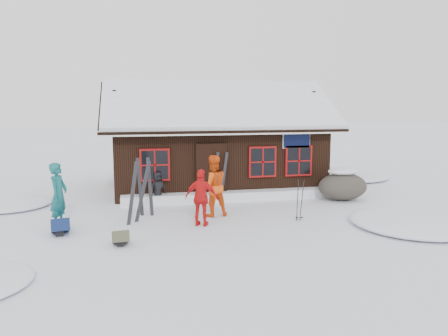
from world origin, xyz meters
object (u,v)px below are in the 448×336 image
Objects in this scene: boulder at (343,185)px; ski_pair_left at (138,193)px; skier_crouched at (158,188)px; backpack_olive at (121,239)px; skier_orange_right at (202,198)px; ski_poles at (300,201)px; skier_teal at (59,195)px; backpack_blue at (60,228)px; skier_orange_left at (213,186)px.

boulder is 7.46m from ski_pair_left.
backpack_olive is (-1.17, -4.24, -0.42)m from skier_crouched.
skier_orange_right is 3.14× the size of backpack_olive.
skier_orange_right is 2.97m from ski_poles.
backpack_blue is at bearing -155.64° from skier_teal.
ski_pair_left reaches higher than backpack_blue.
skier_orange_right is 3.15m from skier_crouched.
ski_pair_left reaches higher than ski_poles.
skier_teal is 1.03× the size of boulder.
skier_teal is 2.72m from backpack_olive.
ski_poles reaches higher than backpack_blue.
skier_orange_right is at bearing 179.93° from ski_poles.
ski_pair_left is at bearing -167.85° from boulder.
skier_orange_left is 5.18m from boulder.
ski_poles is (4.73, -0.73, -0.29)m from ski_pair_left.
ski_pair_left is (2.17, 0.04, -0.03)m from skier_teal.
ski_pair_left reaches higher than boulder.
ski_poles is 6.80m from backpack_blue.
ski_poles is at bearing -155.45° from skier_orange_right.
ski_pair_left is at bearing 171.22° from ski_poles.
ski_pair_left is (-1.77, 0.73, 0.08)m from skier_orange_right.
backpack_olive is at bearing 33.20° from skier_orange_left.
ski_pair_left is 3.58× the size of backpack_olive.
backpack_blue is at bearing -165.89° from boulder.
boulder is 2.94× the size of backpack_blue.
boulder is 8.54m from backpack_olive.
skier_teal is 4.00m from skier_orange_right.
skier_teal is 9.60m from boulder.
ski_poles reaches higher than boulder.
ski_poles is at bearing -138.07° from boulder.
skier_orange_right reaches higher than backpack_olive.
skier_orange_right reaches higher than boulder.
skier_teal is at bearing -170.32° from boulder.
skier_teal is at bearing -165.78° from skier_crouched.
backpack_olive is (-5.19, -1.28, -0.46)m from ski_poles.
skier_crouched is at bearing 174.22° from boulder.
skier_crouched is 6.61m from boulder.
skier_orange_right is 0.91× the size of boulder.
skier_orange_right is at bearing -157.41° from boulder.
skier_orange_right is 3.88m from backpack_blue.
ski_pair_left is 1.46× the size of ski_poles.
skier_crouched is 0.61× the size of ski_pair_left.
backpack_blue is (-2.77, -3.01, -0.40)m from skier_crouched.
backpack_olive is at bearing -123.48° from ski_pair_left.
skier_orange_right is at bearing -84.40° from skier_teal.
skier_orange_right is 2.68× the size of backpack_blue.
skier_teal reaches higher than skier_orange_right.
backpack_blue is (-4.34, -1.08, -0.79)m from skier_orange_left.
skier_orange_left is at bearing 2.05° from backpack_blue.
skier_crouched is 2.17× the size of backpack_olive.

